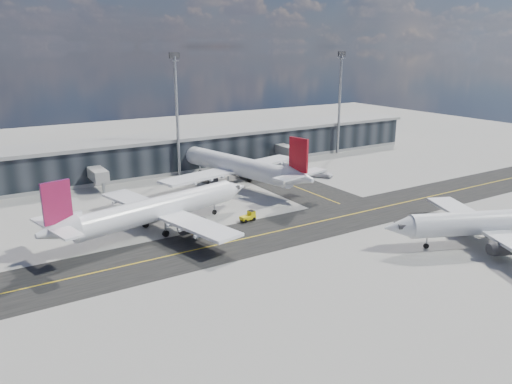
% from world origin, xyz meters
% --- Properties ---
extents(ground, '(300.00, 300.00, 0.00)m').
position_xyz_m(ground, '(0.00, 0.00, 0.00)').
color(ground, gray).
rests_on(ground, ground).
extents(taxiway_lanes, '(180.00, 63.00, 0.03)m').
position_xyz_m(taxiway_lanes, '(3.91, 10.74, 0.01)').
color(taxiway_lanes, black).
rests_on(taxiway_lanes, ground).
extents(terminal_concourse, '(152.00, 19.80, 8.80)m').
position_xyz_m(terminal_concourse, '(0.04, 54.93, 4.09)').
color(terminal_concourse, black).
rests_on(terminal_concourse, ground).
extents(floodlight_masts, '(102.50, 0.70, 28.90)m').
position_xyz_m(floodlight_masts, '(0.00, 48.00, 15.61)').
color(floodlight_masts, gray).
rests_on(floodlight_masts, ground).
extents(airliner_af, '(40.01, 34.37, 11.94)m').
position_xyz_m(airliner_af, '(-18.56, 14.63, 3.94)').
color(airliner_af, white).
rests_on(airliner_af, ground).
extents(airliner_redtail, '(37.40, 43.55, 12.99)m').
position_xyz_m(airliner_redtail, '(8.00, 33.52, 4.29)').
color(airliner_redtail, white).
rests_on(airliner_redtail, ground).
extents(airliner_near, '(36.08, 31.18, 11.16)m').
position_xyz_m(airliner_near, '(25.05, -19.04, 3.69)').
color(airliner_near, silver).
rests_on(airliner_near, ground).
extents(baggage_tug, '(2.98, 1.75, 1.78)m').
position_xyz_m(baggage_tug, '(-2.56, 11.12, 0.89)').
color(baggage_tug, yellow).
rests_on(baggage_tug, ground).
extents(service_van, '(5.36, 5.75, 1.50)m').
position_xyz_m(service_van, '(28.48, 28.71, 0.75)').
color(service_van, white).
rests_on(service_van, ground).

